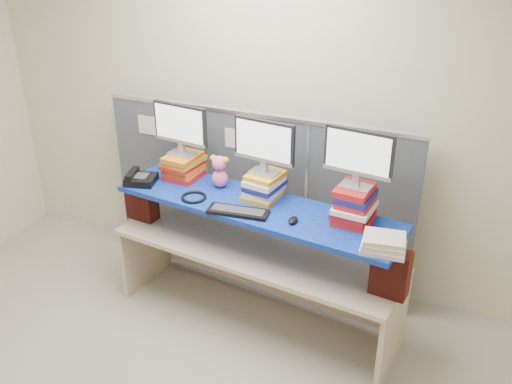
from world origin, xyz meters
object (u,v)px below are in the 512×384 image
at_px(monitor_center, 264,144).
at_px(keyboard, 238,211).
at_px(blue_board, 256,207).
at_px(desk_phone, 140,179).
at_px(monitor_left, 180,126).
at_px(monitor_right, 358,155).
at_px(desk, 256,263).

bearing_deg(monitor_center, keyboard, -98.91).
xyz_separation_m(blue_board, desk_phone, (-0.96, -0.01, 0.05)).
relative_size(monitor_left, desk_phone, 1.76).
bearing_deg(monitor_right, keyboard, -158.45).
height_order(desk, monitor_left, monitor_left).
bearing_deg(monitor_center, monitor_left, -180.00).
distance_m(desk, keyboard, 0.54).
xyz_separation_m(blue_board, monitor_right, (0.69, 0.03, 0.50)).
distance_m(blue_board, monitor_right, 0.86).
height_order(blue_board, monitor_left, monitor_left).
distance_m(monitor_left, desk_phone, 0.51).
xyz_separation_m(monitor_center, keyboard, (-0.08, -0.28, -0.41)).
distance_m(blue_board, desk_phone, 0.96).
bearing_deg(desk, monitor_left, 170.65).
height_order(monitor_center, desk_phone, monitor_center).
height_order(desk, desk_phone, desk_phone).
bearing_deg(monitor_left, desk_phone, -132.77).
height_order(monitor_left, monitor_center, monitor_center).
bearing_deg(monitor_center, blue_board, -89.69).
relative_size(desk, blue_board, 1.07).
xyz_separation_m(desk, monitor_right, (0.69, 0.03, 0.98)).
xyz_separation_m(desk, keyboard, (-0.07, -0.16, 0.51)).
relative_size(desk, monitor_right, 4.90).
xyz_separation_m(monitor_left, keyboard, (0.63, -0.37, -0.41)).
height_order(monitor_right, keyboard, monitor_right).
bearing_deg(keyboard, monitor_right, 7.95).
bearing_deg(keyboard, monitor_center, 67.48).
relative_size(monitor_right, desk_phone, 1.76).
bearing_deg(blue_board, monitor_left, 170.65).
bearing_deg(monitor_right, blue_board, -170.18).
bearing_deg(blue_board, desk, 123.55).
distance_m(blue_board, keyboard, 0.18).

